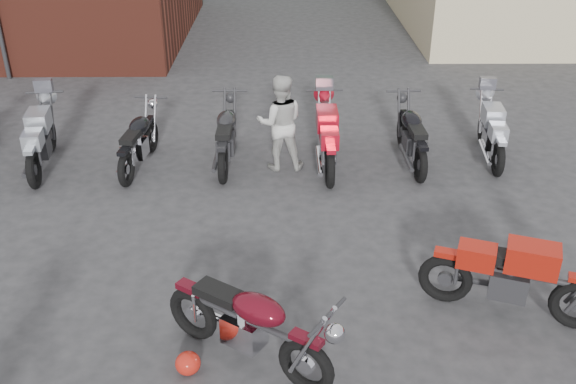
{
  "coord_description": "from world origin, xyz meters",
  "views": [
    {
      "loc": [
        -0.21,
        -4.81,
        4.82
      ],
      "look_at": [
        -0.15,
        2.48,
        0.9
      ],
      "focal_mm": 40.0,
      "sensor_mm": 36.0,
      "label": 1
    }
  ],
  "objects_px": {
    "row_bike_5": "(412,132)",
    "row_bike_6": "(492,129)",
    "row_bike_4": "(327,134)",
    "helmet": "(188,363)",
    "row_bike_1": "(40,136)",
    "person_light": "(280,123)",
    "vintage_motorcycle": "(249,320)",
    "row_bike_2": "(138,138)",
    "sportbike": "(518,273)",
    "row_bike_3": "(226,133)"
  },
  "relations": [
    {
      "from": "row_bike_5",
      "to": "row_bike_6",
      "type": "height_order",
      "value": "row_bike_5"
    },
    {
      "from": "row_bike_4",
      "to": "row_bike_5",
      "type": "xyz_separation_m",
      "value": [
        1.45,
        0.13,
        -0.03
      ]
    },
    {
      "from": "helmet",
      "to": "row_bike_1",
      "type": "relative_size",
      "value": 0.13
    },
    {
      "from": "person_light",
      "to": "row_bike_5",
      "type": "height_order",
      "value": "person_light"
    },
    {
      "from": "person_light",
      "to": "row_bike_6",
      "type": "height_order",
      "value": "person_light"
    },
    {
      "from": "row_bike_1",
      "to": "row_bike_6",
      "type": "bearing_deg",
      "value": -95.9
    },
    {
      "from": "row_bike_1",
      "to": "row_bike_5",
      "type": "bearing_deg",
      "value": -97.09
    },
    {
      "from": "person_light",
      "to": "row_bike_4",
      "type": "height_order",
      "value": "person_light"
    },
    {
      "from": "person_light",
      "to": "row_bike_4",
      "type": "xyz_separation_m",
      "value": [
        0.79,
        0.05,
        -0.22
      ]
    },
    {
      "from": "vintage_motorcycle",
      "to": "row_bike_5",
      "type": "relative_size",
      "value": 1.04
    },
    {
      "from": "row_bike_1",
      "to": "row_bike_6",
      "type": "distance_m",
      "value": 7.7
    },
    {
      "from": "person_light",
      "to": "row_bike_2",
      "type": "height_order",
      "value": "person_light"
    },
    {
      "from": "vintage_motorcycle",
      "to": "helmet",
      "type": "relative_size",
      "value": 7.54
    },
    {
      "from": "sportbike",
      "to": "row_bike_1",
      "type": "xyz_separation_m",
      "value": [
        -6.72,
        4.0,
        -0.01
      ]
    },
    {
      "from": "vintage_motorcycle",
      "to": "person_light",
      "type": "xyz_separation_m",
      "value": [
        0.31,
        4.74,
        0.23
      ]
    },
    {
      "from": "row_bike_1",
      "to": "row_bike_4",
      "type": "xyz_separation_m",
      "value": [
        4.82,
        0.0,
        0.01
      ]
    },
    {
      "from": "row_bike_5",
      "to": "row_bike_4",
      "type": "bearing_deg",
      "value": 93.03
    },
    {
      "from": "vintage_motorcycle",
      "to": "row_bike_4",
      "type": "relative_size",
      "value": 0.99
    },
    {
      "from": "vintage_motorcycle",
      "to": "row_bike_4",
      "type": "bearing_deg",
      "value": 110.91
    },
    {
      "from": "person_light",
      "to": "row_bike_3",
      "type": "relative_size",
      "value": 0.83
    },
    {
      "from": "person_light",
      "to": "row_bike_6",
      "type": "xyz_separation_m",
      "value": [
        3.67,
        0.37,
        -0.27
      ]
    },
    {
      "from": "sportbike",
      "to": "vintage_motorcycle",
      "type": "bearing_deg",
      "value": -145.14
    },
    {
      "from": "helmet",
      "to": "row_bike_6",
      "type": "xyz_separation_m",
      "value": [
        4.61,
        5.24,
        0.42
      ]
    },
    {
      "from": "row_bike_4",
      "to": "row_bike_2",
      "type": "bearing_deg",
      "value": 89.71
    },
    {
      "from": "helmet",
      "to": "row_bike_6",
      "type": "height_order",
      "value": "row_bike_6"
    },
    {
      "from": "vintage_motorcycle",
      "to": "row_bike_5",
      "type": "xyz_separation_m",
      "value": [
        2.55,
        4.92,
        -0.02
      ]
    },
    {
      "from": "vintage_motorcycle",
      "to": "row_bike_4",
      "type": "xyz_separation_m",
      "value": [
        1.09,
        4.79,
        0.01
      ]
    },
    {
      "from": "row_bike_5",
      "to": "vintage_motorcycle",
      "type": "bearing_deg",
      "value": 150.59
    },
    {
      "from": "row_bike_2",
      "to": "row_bike_4",
      "type": "xyz_separation_m",
      "value": [
        3.17,
        0.01,
        0.05
      ]
    },
    {
      "from": "row_bike_4",
      "to": "row_bike_6",
      "type": "height_order",
      "value": "row_bike_4"
    },
    {
      "from": "sportbike",
      "to": "row_bike_6",
      "type": "height_order",
      "value": "sportbike"
    },
    {
      "from": "helmet",
      "to": "row_bike_5",
      "type": "relative_size",
      "value": 0.14
    },
    {
      "from": "sportbike",
      "to": "helmet",
      "type": "relative_size",
      "value": 7.59
    },
    {
      "from": "vintage_motorcycle",
      "to": "row_bike_5",
      "type": "bearing_deg",
      "value": 96.4
    },
    {
      "from": "vintage_motorcycle",
      "to": "sportbike",
      "type": "distance_m",
      "value": 3.1
    },
    {
      "from": "helmet",
      "to": "row_bike_2",
      "type": "height_order",
      "value": "row_bike_2"
    },
    {
      "from": "helmet",
      "to": "row_bike_4",
      "type": "distance_m",
      "value": 5.24
    },
    {
      "from": "sportbike",
      "to": "row_bike_6",
      "type": "distance_m",
      "value": 4.43
    },
    {
      "from": "sportbike",
      "to": "row_bike_3",
      "type": "height_order",
      "value": "sportbike"
    },
    {
      "from": "person_light",
      "to": "row_bike_6",
      "type": "bearing_deg",
      "value": -176.5
    },
    {
      "from": "row_bike_5",
      "to": "row_bike_6",
      "type": "bearing_deg",
      "value": -84.45
    },
    {
      "from": "row_bike_4",
      "to": "person_light",
      "type": "bearing_deg",
      "value": 93.04
    },
    {
      "from": "row_bike_4",
      "to": "sportbike",
      "type": "bearing_deg",
      "value": -154.94
    },
    {
      "from": "sportbike",
      "to": "helmet",
      "type": "distance_m",
      "value": 3.78
    },
    {
      "from": "vintage_motorcycle",
      "to": "row_bike_1",
      "type": "relative_size",
      "value": 1.0
    },
    {
      "from": "row_bike_1",
      "to": "row_bike_3",
      "type": "distance_m",
      "value": 3.12
    },
    {
      "from": "person_light",
      "to": "row_bike_4",
      "type": "bearing_deg",
      "value": -178.77
    },
    {
      "from": "person_light",
      "to": "helmet",
      "type": "bearing_deg",
      "value": 76.8
    },
    {
      "from": "row_bike_2",
      "to": "row_bike_3",
      "type": "bearing_deg",
      "value": -78.17
    },
    {
      "from": "row_bike_6",
      "to": "row_bike_5",
      "type": "bearing_deg",
      "value": 103.32
    }
  ]
}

